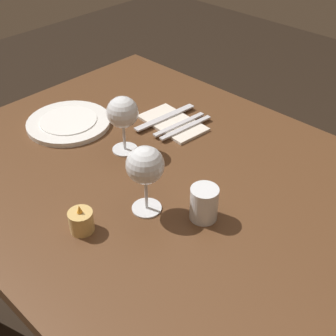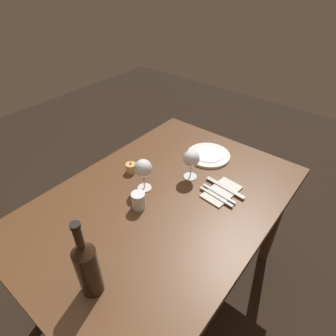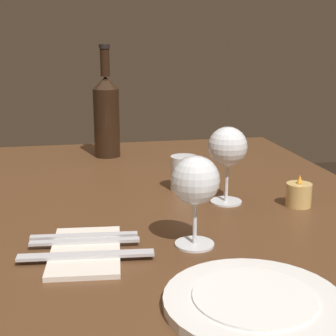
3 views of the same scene
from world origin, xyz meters
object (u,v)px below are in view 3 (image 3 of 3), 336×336
object	(u,v)px
water_tumbler	(184,174)
folded_napkin	(86,251)
wine_bottle	(106,114)
dinner_plate	(254,302)
wine_glass_left	(195,183)
votive_candle	(299,195)
fork_inner	(85,241)
table_knife	(86,255)
wine_glass_right	(228,149)
fork_outer	(84,236)

from	to	relation	value
water_tumbler	folded_napkin	xyz separation A→B (m)	(0.31, -0.23, -0.03)
wine_bottle	dinner_plate	bearing A→B (deg)	7.48
folded_napkin	wine_glass_left	bearing A→B (deg)	89.55
votive_candle	fork_inner	size ratio (longest dim) A/B	0.37
folded_napkin	votive_candle	bearing A→B (deg)	109.31
wine_bottle	folded_napkin	distance (m)	0.69
fork_inner	table_knife	world-z (taller)	same
wine_glass_right	table_knife	bearing A→B (deg)	-52.00
fork_inner	wine_glass_right	bearing A→B (deg)	120.84
dinner_plate	fork_outer	distance (m)	0.33
votive_candle	fork_inner	bearing A→B (deg)	-73.66
votive_candle	table_knife	size ratio (longest dim) A/B	0.32
wine_glass_right	dinner_plate	bearing A→B (deg)	-12.67
wine_glass_right	water_tumbler	distance (m)	0.15
dinner_plate	folded_napkin	distance (m)	0.29
wine_glass_left	fork_inner	size ratio (longest dim) A/B	0.85
water_tumbler	dinner_plate	xyz separation A→B (m)	(0.52, -0.03, -0.03)
votive_candle	fork_inner	world-z (taller)	votive_candle
dinner_plate	wine_bottle	bearing A→B (deg)	-172.52
wine_glass_left	fork_inner	world-z (taller)	wine_glass_left
dinner_plate	fork_outer	xyz separation A→B (m)	(-0.26, -0.21, 0.00)
wine_bottle	fork_outer	world-z (taller)	wine_bottle
water_tumbler	dinner_plate	size ratio (longest dim) A/B	0.33
wine_glass_left	wine_glass_right	world-z (taller)	wine_glass_right
wine_glass_left	wine_glass_right	xyz separation A→B (m)	(-0.20, 0.12, 0.01)
votive_candle	folded_napkin	bearing A→B (deg)	-70.69
water_tumbler	fork_outer	world-z (taller)	water_tumbler
votive_candle	fork_outer	bearing A→B (deg)	-76.72
folded_napkin	fork_inner	xyz separation A→B (m)	(-0.02, 0.00, 0.01)
votive_candle	fork_outer	xyz separation A→B (m)	(0.10, -0.44, -0.01)
wine_glass_right	dinner_plate	size ratio (longest dim) A/B	0.68
wine_glass_left	water_tumbler	bearing A→B (deg)	170.33
wine_bottle	fork_outer	xyz separation A→B (m)	(0.63, -0.09, -0.11)
wine_bottle	folded_napkin	size ratio (longest dim) A/B	1.58
wine_glass_right	votive_candle	distance (m)	0.17
wine_glass_right	fork_inner	distance (m)	0.36
folded_napkin	fork_inner	size ratio (longest dim) A/B	1.11
wine_glass_left	water_tumbler	distance (m)	0.32
wine_glass_right	table_knife	world-z (taller)	wine_glass_right
wine_bottle	votive_candle	distance (m)	0.64
wine_glass_left	dinner_plate	bearing A→B (deg)	7.24
wine_glass_right	wine_bottle	distance (m)	0.52
wine_bottle	dinner_plate	size ratio (longest dim) A/B	1.35
folded_napkin	fork_outer	distance (m)	0.05
wine_glass_left	wine_glass_right	bearing A→B (deg)	149.80
table_knife	wine_glass_left	bearing A→B (deg)	99.05
water_tumbler	votive_candle	xyz separation A→B (m)	(0.16, 0.20, -0.01)
wine_glass_left	table_knife	world-z (taller)	wine_glass_left
wine_glass_right	folded_napkin	xyz separation A→B (m)	(0.20, -0.30, -0.11)
wine_glass_left	table_knife	bearing A→B (deg)	-80.95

